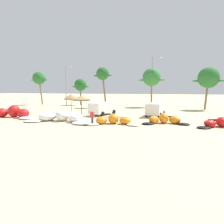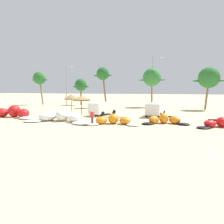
{
  "view_description": "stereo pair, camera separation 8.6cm",
  "coord_description": "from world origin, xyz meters",
  "px_view_note": "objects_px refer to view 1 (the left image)",
  "views": [
    {
      "loc": [
        10.64,
        -22.04,
        3.84
      ],
      "look_at": [
        3.97,
        2.0,
        1.0
      ],
      "focal_mm": 32.55,
      "sensor_mm": 36.0,
      "label": 1
    },
    {
      "loc": [
        10.72,
        -22.01,
        3.84
      ],
      "look_at": [
        3.97,
        2.0,
        1.0
      ],
      "focal_mm": 32.55,
      "sensor_mm": 36.0,
      "label": 2
    }
  ],
  "objects_px": {
    "parked_car_second": "(103,108)",
    "palm_center_left": "(151,78)",
    "beach_umbrella_middle": "(81,98)",
    "person_near_kites": "(92,118)",
    "palm_left_of_gap": "(103,74)",
    "kite_left": "(61,117)",
    "palm_leftmost": "(39,78)",
    "kite_center": "(164,120)",
    "palm_left": "(80,85)",
    "parked_van": "(156,108)",
    "lamppost_west": "(67,84)",
    "kite_right_of_center": "(223,124)",
    "beach_umbrella_near_van": "(71,97)",
    "lamppost_west_center": "(153,80)",
    "kite_far_left": "(12,113)",
    "kite_left_of_center": "(113,120)",
    "palm_center_right": "(208,78)"
  },
  "relations": [
    {
      "from": "palm_leftmost",
      "to": "kite_far_left",
      "type": "bearing_deg",
      "value": -63.67
    },
    {
      "from": "kite_left",
      "to": "palm_leftmost",
      "type": "bearing_deg",
      "value": 129.67
    },
    {
      "from": "kite_far_left",
      "to": "palm_center_right",
      "type": "height_order",
      "value": "palm_center_right"
    },
    {
      "from": "palm_left_of_gap",
      "to": "palm_center_right",
      "type": "xyz_separation_m",
      "value": [
        20.2,
        0.82,
        -0.95
      ]
    },
    {
      "from": "kite_left",
      "to": "parked_van",
      "type": "bearing_deg",
      "value": 37.47
    },
    {
      "from": "parked_car_second",
      "to": "palm_left_of_gap",
      "type": "distance_m",
      "value": 13.61
    },
    {
      "from": "kite_right_of_center",
      "to": "parked_car_second",
      "type": "bearing_deg",
      "value": 156.75
    },
    {
      "from": "kite_right_of_center",
      "to": "palm_leftmost",
      "type": "height_order",
      "value": "palm_leftmost"
    },
    {
      "from": "parked_van",
      "to": "palm_leftmost",
      "type": "distance_m",
      "value": 32.81
    },
    {
      "from": "palm_left_of_gap",
      "to": "kite_far_left",
      "type": "bearing_deg",
      "value": -111.77
    },
    {
      "from": "kite_left_of_center",
      "to": "parked_car_second",
      "type": "relative_size",
      "value": 1.14
    },
    {
      "from": "kite_left_of_center",
      "to": "palm_center_right",
      "type": "xyz_separation_m",
      "value": [
        12.77,
        19.87,
        5.42
      ]
    },
    {
      "from": "kite_far_left",
      "to": "kite_right_of_center",
      "type": "distance_m",
      "value": 25.64
    },
    {
      "from": "beach_umbrella_middle",
      "to": "kite_left",
      "type": "bearing_deg",
      "value": -85.09
    },
    {
      "from": "lamppost_west",
      "to": "lamppost_west_center",
      "type": "relative_size",
      "value": 0.85
    },
    {
      "from": "kite_far_left",
      "to": "parked_van",
      "type": "distance_m",
      "value": 19.76
    },
    {
      "from": "kite_left_of_center",
      "to": "person_near_kites",
      "type": "height_order",
      "value": "person_near_kites"
    },
    {
      "from": "parked_van",
      "to": "palm_left_of_gap",
      "type": "bearing_deg",
      "value": 136.42
    },
    {
      "from": "palm_left",
      "to": "palm_center_right",
      "type": "relative_size",
      "value": 0.8
    },
    {
      "from": "kite_far_left",
      "to": "lamppost_west_center",
      "type": "distance_m",
      "value": 27.97
    },
    {
      "from": "palm_left_of_gap",
      "to": "beach_umbrella_near_van",
      "type": "bearing_deg",
      "value": -109.51
    },
    {
      "from": "parked_van",
      "to": "lamppost_west",
      "type": "bearing_deg",
      "value": 147.92
    },
    {
      "from": "parked_car_second",
      "to": "palm_center_left",
      "type": "xyz_separation_m",
      "value": [
        5.68,
        15.66,
        5.15
      ]
    },
    {
      "from": "parked_van",
      "to": "lamppost_west",
      "type": "distance_m",
      "value": 25.0
    },
    {
      "from": "beach_umbrella_near_van",
      "to": "kite_right_of_center",
      "type": "bearing_deg",
      "value": -23.87
    },
    {
      "from": "kite_left",
      "to": "beach_umbrella_near_van",
      "type": "xyz_separation_m",
      "value": [
        -4.01,
        10.48,
        1.96
      ]
    },
    {
      "from": "parked_car_second",
      "to": "person_near_kites",
      "type": "relative_size",
      "value": 3.17
    },
    {
      "from": "kite_far_left",
      "to": "palm_left",
      "type": "bearing_deg",
      "value": 90.28
    },
    {
      "from": "kite_far_left",
      "to": "palm_leftmost",
      "type": "xyz_separation_m",
      "value": [
        -10.47,
        21.16,
        5.75
      ]
    },
    {
      "from": "person_near_kites",
      "to": "palm_left",
      "type": "relative_size",
      "value": 0.26
    },
    {
      "from": "kite_right_of_center",
      "to": "parked_car_second",
      "type": "xyz_separation_m",
      "value": [
        -14.63,
        6.28,
        0.7
      ]
    },
    {
      "from": "parked_car_second",
      "to": "parked_van",
      "type": "bearing_deg",
      "value": 6.06
    },
    {
      "from": "palm_left_of_gap",
      "to": "palm_center_right",
      "type": "distance_m",
      "value": 20.24
    },
    {
      "from": "kite_far_left",
      "to": "beach_umbrella_middle",
      "type": "bearing_deg",
      "value": 38.67
    },
    {
      "from": "palm_leftmost",
      "to": "kite_center",
      "type": "bearing_deg",
      "value": -34.24
    },
    {
      "from": "person_near_kites",
      "to": "palm_left_of_gap",
      "type": "height_order",
      "value": "palm_left_of_gap"
    },
    {
      "from": "beach_umbrella_middle",
      "to": "person_near_kites",
      "type": "bearing_deg",
      "value": -59.43
    },
    {
      "from": "kite_left",
      "to": "beach_umbrella_near_van",
      "type": "height_order",
      "value": "beach_umbrella_near_van"
    },
    {
      "from": "kite_left",
      "to": "kite_center",
      "type": "relative_size",
      "value": 1.61
    },
    {
      "from": "kite_right_of_center",
      "to": "beach_umbrella_near_van",
      "type": "xyz_separation_m",
      "value": [
        -21.56,
        9.54,
        2.1
      ]
    },
    {
      "from": "palm_left",
      "to": "lamppost_west_center",
      "type": "height_order",
      "value": "lamppost_west_center"
    },
    {
      "from": "parked_van",
      "to": "lamppost_west",
      "type": "xyz_separation_m",
      "value": [
        -20.92,
        13.11,
        3.92
      ]
    },
    {
      "from": "person_near_kites",
      "to": "palm_center_left",
      "type": "bearing_deg",
      "value": 80.34
    },
    {
      "from": "palm_leftmost",
      "to": "lamppost_west",
      "type": "distance_m",
      "value": 8.31
    },
    {
      "from": "kite_center",
      "to": "palm_left",
      "type": "relative_size",
      "value": 0.85
    },
    {
      "from": "kite_far_left",
      "to": "kite_left",
      "type": "distance_m",
      "value": 8.18
    },
    {
      "from": "person_near_kites",
      "to": "palm_center_left",
      "type": "height_order",
      "value": "palm_center_left"
    },
    {
      "from": "person_near_kites",
      "to": "palm_left_of_gap",
      "type": "distance_m",
      "value": 21.91
    },
    {
      "from": "kite_left_of_center",
      "to": "palm_leftmost",
      "type": "xyz_separation_m",
      "value": [
        -24.98,
        22.5,
        5.96
      ]
    },
    {
      "from": "kite_center",
      "to": "lamppost_west",
      "type": "bearing_deg",
      "value": 138.9
    }
  ]
}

